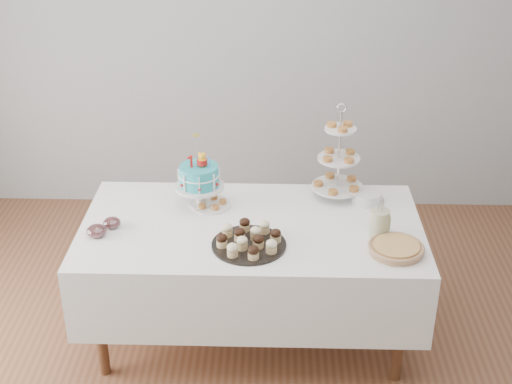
{
  "coord_description": "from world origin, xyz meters",
  "views": [
    {
      "loc": [
        0.13,
        -3.16,
        2.79
      ],
      "look_at": [
        0.03,
        0.3,
        0.98
      ],
      "focal_mm": 50.0,
      "sensor_mm": 36.0,
      "label": 1
    }
  ],
  "objects_px": {
    "birthday_cake": "(200,187)",
    "pie": "(396,248)",
    "pastry_plate": "(211,203)",
    "jam_bowl_b": "(112,223)",
    "jam_bowl_a": "(97,231)",
    "table": "(251,259)",
    "tiered_stand": "(339,159)",
    "plate_stack": "(366,197)",
    "utensil_pitcher": "(380,222)",
    "cupcake_tray": "(249,239)"
  },
  "relations": [
    {
      "from": "table",
      "to": "tiered_stand",
      "type": "bearing_deg",
      "value": 35.46
    },
    {
      "from": "birthday_cake",
      "to": "cupcake_tray",
      "type": "xyz_separation_m",
      "value": [
        0.3,
        -0.44,
        -0.08
      ]
    },
    {
      "from": "birthday_cake",
      "to": "jam_bowl_a",
      "type": "height_order",
      "value": "birthday_cake"
    },
    {
      "from": "cupcake_tray",
      "to": "pie",
      "type": "bearing_deg",
      "value": -3.06
    },
    {
      "from": "table",
      "to": "utensil_pitcher",
      "type": "relative_size",
      "value": 8.05
    },
    {
      "from": "birthday_cake",
      "to": "cupcake_tray",
      "type": "relative_size",
      "value": 1.09
    },
    {
      "from": "pie",
      "to": "utensil_pitcher",
      "type": "xyz_separation_m",
      "value": [
        -0.07,
        0.17,
        0.06
      ]
    },
    {
      "from": "pastry_plate",
      "to": "jam_bowl_a",
      "type": "xyz_separation_m",
      "value": [
        -0.6,
        -0.36,
        0.02
      ]
    },
    {
      "from": "birthday_cake",
      "to": "plate_stack",
      "type": "relative_size",
      "value": 2.5
    },
    {
      "from": "plate_stack",
      "to": "jam_bowl_b",
      "type": "bearing_deg",
      "value": -166.87
    },
    {
      "from": "jam_bowl_a",
      "to": "table",
      "type": "bearing_deg",
      "value": 9.87
    },
    {
      "from": "pastry_plate",
      "to": "jam_bowl_a",
      "type": "bearing_deg",
      "value": -148.82
    },
    {
      "from": "jam_bowl_b",
      "to": "utensil_pitcher",
      "type": "distance_m",
      "value": 1.48
    },
    {
      "from": "plate_stack",
      "to": "jam_bowl_a",
      "type": "height_order",
      "value": "plate_stack"
    },
    {
      "from": "tiered_stand",
      "to": "utensil_pitcher",
      "type": "distance_m",
      "value": 0.52
    },
    {
      "from": "jam_bowl_b",
      "to": "tiered_stand",
      "type": "bearing_deg",
      "value": 17.7
    },
    {
      "from": "pastry_plate",
      "to": "tiered_stand",
      "type": "bearing_deg",
      "value": 10.95
    },
    {
      "from": "table",
      "to": "cupcake_tray",
      "type": "bearing_deg",
      "value": -91.28
    },
    {
      "from": "plate_stack",
      "to": "pastry_plate",
      "type": "height_order",
      "value": "plate_stack"
    },
    {
      "from": "birthday_cake",
      "to": "tiered_stand",
      "type": "distance_m",
      "value": 0.84
    },
    {
      "from": "pastry_plate",
      "to": "jam_bowl_a",
      "type": "relative_size",
      "value": 2.12
    },
    {
      "from": "plate_stack",
      "to": "table",
      "type": "bearing_deg",
      "value": -156.81
    },
    {
      "from": "pastry_plate",
      "to": "jam_bowl_b",
      "type": "bearing_deg",
      "value": -153.62
    },
    {
      "from": "cupcake_tray",
      "to": "table",
      "type": "bearing_deg",
      "value": 88.72
    },
    {
      "from": "jam_bowl_a",
      "to": "utensil_pitcher",
      "type": "relative_size",
      "value": 0.47
    },
    {
      "from": "birthday_cake",
      "to": "pastry_plate",
      "type": "xyz_separation_m",
      "value": [
        0.06,
        -0.0,
        -0.1
      ]
    },
    {
      "from": "table",
      "to": "utensil_pitcher",
      "type": "distance_m",
      "value": 0.77
    },
    {
      "from": "table",
      "to": "plate_stack",
      "type": "distance_m",
      "value": 0.78
    },
    {
      "from": "pie",
      "to": "plate_stack",
      "type": "xyz_separation_m",
      "value": [
        -0.1,
        0.56,
        0.01
      ]
    },
    {
      "from": "tiered_stand",
      "to": "utensil_pitcher",
      "type": "bearing_deg",
      "value": -66.87
    },
    {
      "from": "pastry_plate",
      "to": "utensil_pitcher",
      "type": "bearing_deg",
      "value": -18.38
    },
    {
      "from": "jam_bowl_b",
      "to": "utensil_pitcher",
      "type": "bearing_deg",
      "value": -1.93
    },
    {
      "from": "table",
      "to": "pastry_plate",
      "type": "relative_size",
      "value": 8.15
    },
    {
      "from": "plate_stack",
      "to": "pastry_plate",
      "type": "relative_size",
      "value": 0.75
    },
    {
      "from": "pie",
      "to": "plate_stack",
      "type": "height_order",
      "value": "plate_stack"
    },
    {
      "from": "jam_bowl_a",
      "to": "utensil_pitcher",
      "type": "bearing_deg",
      "value": 1.73
    },
    {
      "from": "plate_stack",
      "to": "utensil_pitcher",
      "type": "height_order",
      "value": "utensil_pitcher"
    },
    {
      "from": "jam_bowl_a",
      "to": "pie",
      "type": "bearing_deg",
      "value": -4.31
    },
    {
      "from": "tiered_stand",
      "to": "jam_bowl_a",
      "type": "relative_size",
      "value": 5.36
    },
    {
      "from": "birthday_cake",
      "to": "pastry_plate",
      "type": "height_order",
      "value": "birthday_cake"
    },
    {
      "from": "utensil_pitcher",
      "to": "plate_stack",
      "type": "bearing_deg",
      "value": 116.58
    },
    {
      "from": "birthday_cake",
      "to": "jam_bowl_b",
      "type": "xyz_separation_m",
      "value": [
        -0.47,
        -0.27,
        -0.09
      ]
    },
    {
      "from": "plate_stack",
      "to": "jam_bowl_a",
      "type": "xyz_separation_m",
      "value": [
        -1.51,
        -0.43,
        -0.0
      ]
    },
    {
      "from": "birthday_cake",
      "to": "cupcake_tray",
      "type": "height_order",
      "value": "birthday_cake"
    },
    {
      "from": "pastry_plate",
      "to": "jam_bowl_a",
      "type": "height_order",
      "value": "jam_bowl_a"
    },
    {
      "from": "jam_bowl_a",
      "to": "pastry_plate",
      "type": "bearing_deg",
      "value": 31.18
    },
    {
      "from": "pastry_plate",
      "to": "jam_bowl_b",
      "type": "distance_m",
      "value": 0.59
    },
    {
      "from": "birthday_cake",
      "to": "pie",
      "type": "bearing_deg",
      "value": -30.14
    },
    {
      "from": "pie",
      "to": "pastry_plate",
      "type": "distance_m",
      "value": 1.12
    },
    {
      "from": "table",
      "to": "jam_bowl_b",
      "type": "distance_m",
      "value": 0.82
    }
  ]
}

